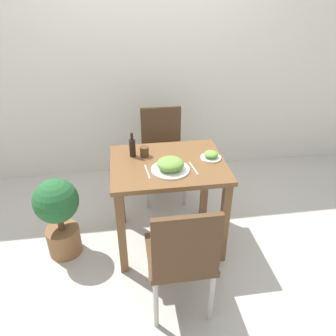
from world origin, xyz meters
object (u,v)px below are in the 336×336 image
object	(u,v)px
chair_near	(182,255)
chair_far	(163,149)
sauce_bottle	(132,147)
food_plate	(171,165)
potted_plant_left	(58,213)
drink_cup	(144,151)
side_plate	(211,155)

from	to	relation	value
chair_near	chair_far	xyz separation A→B (m)	(0.07, 1.45, 0.00)
chair_far	sauce_bottle	xyz separation A→B (m)	(-0.31, -0.59, 0.34)
food_plate	potted_plant_left	size ratio (longest dim) A/B	0.41
sauce_bottle	food_plate	bearing A→B (deg)	-45.15
drink_cup	sauce_bottle	bearing A→B (deg)	173.06
chair_far	drink_cup	bearing A→B (deg)	-110.19
chair_near	drink_cup	xyz separation A→B (m)	(-0.15, 0.84, 0.30)
side_plate	potted_plant_left	size ratio (longest dim) A/B	0.23
chair_near	food_plate	size ratio (longest dim) A/B	3.19
chair_far	side_plate	distance (m)	0.83
drink_cup	potted_plant_left	size ratio (longest dim) A/B	0.11
drink_cup	potted_plant_left	bearing A→B (deg)	-167.79
drink_cup	sauce_bottle	size ratio (longest dim) A/B	0.38
food_plate	potted_plant_left	distance (m)	0.97
food_plate	sauce_bottle	xyz separation A→B (m)	(-0.26, 0.26, 0.04)
side_plate	sauce_bottle	xyz separation A→B (m)	(-0.60, 0.13, 0.05)
food_plate	drink_cup	world-z (taller)	food_plate
chair_near	drink_cup	bearing A→B (deg)	-79.92
drink_cup	potted_plant_left	world-z (taller)	drink_cup
side_plate	chair_near	bearing A→B (deg)	-116.29
chair_far	sauce_bottle	size ratio (longest dim) A/B	4.44
chair_far	potted_plant_left	world-z (taller)	chair_far
potted_plant_left	sauce_bottle	bearing A→B (deg)	14.95
potted_plant_left	side_plate	bearing A→B (deg)	1.56
sauce_bottle	potted_plant_left	bearing A→B (deg)	-165.05
side_plate	potted_plant_left	distance (m)	1.27
sauce_bottle	potted_plant_left	xyz separation A→B (m)	(-0.61, -0.16, -0.45)
chair_near	side_plate	xyz separation A→B (m)	(0.36, 0.72, 0.29)
side_plate	sauce_bottle	world-z (taller)	sauce_bottle
food_plate	side_plate	bearing A→B (deg)	21.29
chair_far	potted_plant_left	xyz separation A→B (m)	(-0.92, -0.76, -0.11)
chair_far	food_plate	size ratio (longest dim) A/B	3.19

